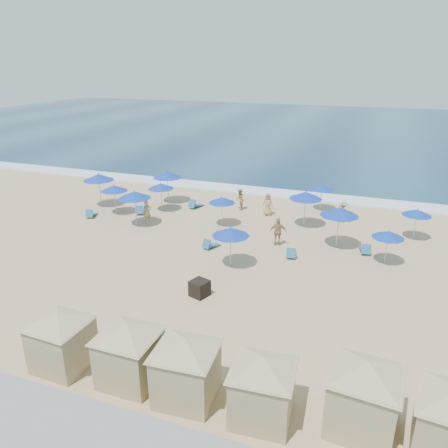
{
  "coord_description": "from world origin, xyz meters",
  "views": [
    {
      "loc": [
        7.65,
        -20.62,
        11.03
      ],
      "look_at": [
        -0.99,
        3.0,
        1.51
      ],
      "focal_mm": 35.0,
      "sensor_mm": 36.0,
      "label": 1
    }
  ],
  "objects_px": {
    "umbrella_0": "(99,177)",
    "umbrella_2": "(167,174)",
    "beachgoer_1": "(240,199)",
    "cabana_4": "(365,387)",
    "beachgoer_2": "(278,232)",
    "umbrella_11": "(388,234)",
    "beachgoer_3": "(343,212)",
    "umbrella_9": "(322,187)",
    "umbrella_5": "(222,200)",
    "umbrella_8": "(340,212)",
    "umbrella_6": "(231,232)",
    "cabana_2": "(186,361)",
    "umbrella_10": "(417,212)",
    "cabana_3": "(263,380)",
    "cabana_1": "(129,345)",
    "umbrella_7": "(306,195)",
    "beachgoer_4": "(268,204)",
    "cabana_0": "(60,332)",
    "umbrella_3": "(134,195)",
    "umbrella_1": "(114,188)",
    "beachgoer_0": "(147,212)",
    "trash_bin": "(200,288)",
    "umbrella_4": "(161,186)"
  },
  "relations": [
    {
      "from": "umbrella_11",
      "to": "beachgoer_3",
      "type": "relative_size",
      "value": 1.32
    },
    {
      "from": "umbrella_3",
      "to": "umbrella_11",
      "type": "height_order",
      "value": "umbrella_3"
    },
    {
      "from": "umbrella_6",
      "to": "umbrella_10",
      "type": "relative_size",
      "value": 1.14
    },
    {
      "from": "cabana_0",
      "to": "umbrella_0",
      "type": "relative_size",
      "value": 1.5
    },
    {
      "from": "cabana_3",
      "to": "beachgoer_4",
      "type": "bearing_deg",
      "value": 104.22
    },
    {
      "from": "umbrella_8",
      "to": "beachgoer_2",
      "type": "height_order",
      "value": "umbrella_8"
    },
    {
      "from": "beachgoer_3",
      "to": "beachgoer_1",
      "type": "bearing_deg",
      "value": 15.62
    },
    {
      "from": "cabana_2",
      "to": "umbrella_10",
      "type": "bearing_deg",
      "value": 66.34
    },
    {
      "from": "trash_bin",
      "to": "umbrella_8",
      "type": "distance_m",
      "value": 10.38
    },
    {
      "from": "umbrella_1",
      "to": "umbrella_7",
      "type": "distance_m",
      "value": 14.1
    },
    {
      "from": "umbrella_4",
      "to": "umbrella_10",
      "type": "height_order",
      "value": "umbrella_4"
    },
    {
      "from": "cabana_1",
      "to": "umbrella_6",
      "type": "distance_m",
      "value": 10.13
    },
    {
      "from": "umbrella_5",
      "to": "umbrella_8",
      "type": "bearing_deg",
      "value": -7.9
    },
    {
      "from": "umbrella_6",
      "to": "beachgoer_2",
      "type": "bearing_deg",
      "value": 64.95
    },
    {
      "from": "cabana_2",
      "to": "umbrella_8",
      "type": "distance_m",
      "value": 15.42
    },
    {
      "from": "beachgoer_1",
      "to": "cabana_4",
      "type": "bearing_deg",
      "value": 6.6
    },
    {
      "from": "umbrella_8",
      "to": "cabana_1",
      "type": "bearing_deg",
      "value": -110.66
    },
    {
      "from": "umbrella_1",
      "to": "beachgoer_1",
      "type": "distance_m",
      "value": 9.56
    },
    {
      "from": "cabana_1",
      "to": "umbrella_10",
      "type": "bearing_deg",
      "value": 60.47
    },
    {
      "from": "cabana_3",
      "to": "umbrella_6",
      "type": "distance_m",
      "value": 11.2
    },
    {
      "from": "cabana_0",
      "to": "umbrella_11",
      "type": "bearing_deg",
      "value": 50.3
    },
    {
      "from": "umbrella_11",
      "to": "beachgoer_1",
      "type": "relative_size",
      "value": 1.24
    },
    {
      "from": "umbrella_6",
      "to": "umbrella_5",
      "type": "bearing_deg",
      "value": 114.61
    },
    {
      "from": "cabana_1",
      "to": "umbrella_6",
      "type": "bearing_deg",
      "value": 88.28
    },
    {
      "from": "umbrella_0",
      "to": "cabana_2",
      "type": "bearing_deg",
      "value": -47.88
    },
    {
      "from": "umbrella_1",
      "to": "umbrella_3",
      "type": "bearing_deg",
      "value": -31.0
    },
    {
      "from": "umbrella_3",
      "to": "umbrella_6",
      "type": "distance_m",
      "value": 9.25
    },
    {
      "from": "umbrella_4",
      "to": "beachgoer_3",
      "type": "xyz_separation_m",
      "value": [
        13.42,
        2.15,
        -1.19
      ]
    },
    {
      "from": "cabana_4",
      "to": "beachgoer_0",
      "type": "height_order",
      "value": "cabana_4"
    },
    {
      "from": "umbrella_9",
      "to": "beachgoer_3",
      "type": "bearing_deg",
      "value": -49.77
    },
    {
      "from": "cabana_1",
      "to": "umbrella_7",
      "type": "distance_m",
      "value": 18.14
    },
    {
      "from": "umbrella_3",
      "to": "beachgoer_2",
      "type": "relative_size",
      "value": 1.43
    },
    {
      "from": "umbrella_0",
      "to": "umbrella_7",
      "type": "distance_m",
      "value": 16.12
    },
    {
      "from": "beachgoer_1",
      "to": "beachgoer_4",
      "type": "distance_m",
      "value": 2.43
    },
    {
      "from": "umbrella_9",
      "to": "umbrella_10",
      "type": "xyz_separation_m",
      "value": [
        6.61,
        -3.87,
        0.0
      ]
    },
    {
      "from": "umbrella_11",
      "to": "beachgoer_2",
      "type": "distance_m",
      "value": 6.5
    },
    {
      "from": "cabana_4",
      "to": "umbrella_3",
      "type": "distance_m",
      "value": 20.96
    },
    {
      "from": "umbrella_9",
      "to": "umbrella_3",
      "type": "bearing_deg",
      "value": -145.92
    },
    {
      "from": "beachgoer_3",
      "to": "umbrella_10",
      "type": "bearing_deg",
      "value": 177.67
    },
    {
      "from": "umbrella_0",
      "to": "beachgoer_2",
      "type": "xyz_separation_m",
      "value": [
        15.13,
        -2.88,
        -1.47
      ]
    },
    {
      "from": "umbrella_7",
      "to": "umbrella_9",
      "type": "relative_size",
      "value": 1.24
    },
    {
      "from": "cabana_1",
      "to": "beachgoer_3",
      "type": "bearing_deg",
      "value": 74.33
    },
    {
      "from": "cabana_4",
      "to": "umbrella_9",
      "type": "distance_m",
      "value": 21.75
    },
    {
      "from": "umbrella_2",
      "to": "umbrella_3",
      "type": "relative_size",
      "value": 1.04
    },
    {
      "from": "umbrella_2",
      "to": "umbrella_3",
      "type": "xyz_separation_m",
      "value": [
        0.3,
        -5.56,
        -0.09
      ]
    },
    {
      "from": "cabana_1",
      "to": "umbrella_2",
      "type": "height_order",
      "value": "umbrella_2"
    },
    {
      "from": "umbrella_7",
      "to": "umbrella_10",
      "type": "xyz_separation_m",
      "value": [
        7.15,
        0.15,
        -0.44
      ]
    },
    {
      "from": "umbrella_11",
      "to": "beachgoer_4",
      "type": "height_order",
      "value": "umbrella_11"
    },
    {
      "from": "umbrella_0",
      "to": "umbrella_2",
      "type": "height_order",
      "value": "umbrella_0"
    },
    {
      "from": "umbrella_9",
      "to": "beachgoer_0",
      "type": "distance_m",
      "value": 13.35
    }
  ]
}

